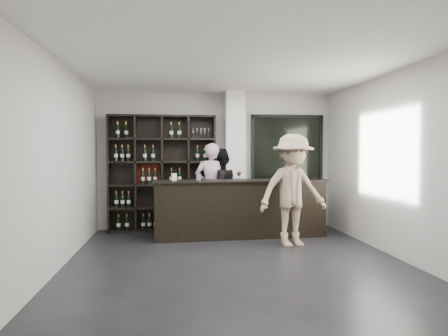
{
  "coord_description": "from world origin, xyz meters",
  "views": [
    {
      "loc": [
        -0.92,
        -5.8,
        1.63
      ],
      "look_at": [
        -0.04,
        1.1,
        1.36
      ],
      "focal_mm": 32.0,
      "sensor_mm": 36.0,
      "label": 1
    }
  ],
  "objects": [
    {
      "name": "glass_panel",
      "position": [
        1.55,
        2.69,
        1.4
      ],
      "size": [
        1.6,
        0.08,
        2.1
      ],
      "color": "black",
      "rests_on": "floor"
    },
    {
      "name": "wine_shelf",
      "position": [
        -1.15,
        2.57,
        1.2
      ],
      "size": [
        2.2,
        0.35,
        2.4
      ],
      "primitive_type": null,
      "color": "black",
      "rests_on": "floor"
    },
    {
      "name": "customer",
      "position": [
        1.14,
        0.92,
        0.97
      ],
      "size": [
        1.38,
        0.97,
        1.95
      ],
      "primitive_type": "imported",
      "rotation": [
        0.0,
        0.0,
        0.21
      ],
      "color": "#8D785E",
      "rests_on": "floor"
    },
    {
      "name": "taster_pink",
      "position": [
        -0.15,
        2.4,
        0.91
      ],
      "size": [
        0.68,
        0.46,
        1.82
      ],
      "primitive_type": "imported",
      "rotation": [
        0.0,
        0.0,
        3.1
      ],
      "color": "beige",
      "rests_on": "floor"
    },
    {
      "name": "floor",
      "position": [
        0.0,
        0.0,
        -0.01
      ],
      "size": [
        5.0,
        5.5,
        0.01
      ],
      "primitive_type": "cube",
      "color": "black",
      "rests_on": "ground"
    },
    {
      "name": "napkin_stack",
      "position": [
        1.22,
        1.8,
        1.11
      ],
      "size": [
        0.14,
        0.14,
        0.02
      ],
      "primitive_type": "cube",
      "rotation": [
        0.0,
        0.0,
        0.23
      ],
      "color": "white",
      "rests_on": "tasting_counter"
    },
    {
      "name": "tasting_counter",
      "position": [
        0.35,
        1.75,
        0.55
      ],
      "size": [
        3.35,
        0.69,
        1.1
      ],
      "rotation": [
        0.0,
        0.0,
        0.04
      ],
      "color": "black",
      "rests_on": "floor"
    },
    {
      "name": "taster_black",
      "position": [
        0.06,
        2.4,
        0.85
      ],
      "size": [
        1.02,
        0.92,
        1.71
      ],
      "primitive_type": "imported",
      "rotation": [
        0.0,
        0.0,
        3.55
      ],
      "color": "black",
      "rests_on": "floor"
    },
    {
      "name": "wine_glass",
      "position": [
        0.31,
        1.64,
        1.2
      ],
      "size": [
        0.1,
        0.1,
        0.19
      ],
      "primitive_type": null,
      "rotation": [
        0.0,
        0.0,
        0.26
      ],
      "color": "white",
      "rests_on": "tasting_counter"
    },
    {
      "name": "structural_column",
      "position": [
        0.35,
        2.47,
        1.45
      ],
      "size": [
        0.4,
        0.4,
        2.9
      ],
      "primitive_type": "cube",
      "color": "silver",
      "rests_on": "floor"
    },
    {
      "name": "card_stand",
      "position": [
        -0.91,
        1.7,
        1.17
      ],
      "size": [
        0.1,
        0.06,
        0.14
      ],
      "primitive_type": "cube",
      "rotation": [
        0.0,
        0.0,
        0.22
      ],
      "color": "white",
      "rests_on": "tasting_counter"
    },
    {
      "name": "spit_cup",
      "position": [
        -0.45,
        1.73,
        1.17
      ],
      "size": [
        0.12,
        0.12,
        0.13
      ],
      "primitive_type": "cylinder",
      "rotation": [
        0.0,
        0.0,
        -0.28
      ],
      "color": "silver",
      "rests_on": "tasting_counter"
    }
  ]
}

